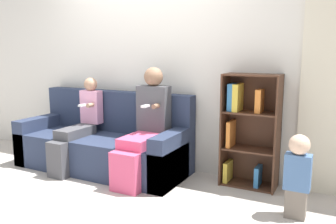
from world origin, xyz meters
TOP-DOWN VIEW (x-y plane):
  - ground_plane at (0.00, 0.00)m, footprint 14.00×14.00m
  - back_wall at (0.00, 0.95)m, footprint 10.00×0.06m
  - couch at (-0.38, 0.52)m, footprint 2.11×0.82m
  - adult_seated at (0.28, 0.40)m, footprint 0.37×0.77m
  - child_seated at (-0.64, 0.36)m, footprint 0.27×0.76m
  - toddler_standing at (1.90, 0.21)m, footprint 0.21×0.18m
  - bookshelf at (1.31, 0.79)m, footprint 0.58×0.31m

SIDE VIEW (x-z plane):
  - ground_plane at x=0.00m, z-range 0.00..0.00m
  - couch at x=-0.38m, z-range -0.16..0.76m
  - toddler_standing at x=1.90m, z-range 0.03..0.76m
  - child_seated at x=-0.64m, z-range -0.01..1.09m
  - bookshelf at x=1.31m, z-range 0.04..1.23m
  - adult_seated at x=0.28m, z-range 0.02..1.26m
  - back_wall at x=0.00m, z-range 0.00..2.55m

